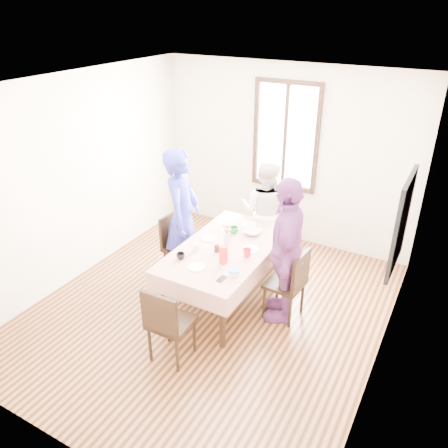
{
  "coord_description": "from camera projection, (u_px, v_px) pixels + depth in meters",
  "views": [
    {
      "loc": [
        2.34,
        -3.83,
        3.47
      ],
      "look_at": [
        0.07,
        0.24,
        1.1
      ],
      "focal_mm": 35.69,
      "sensor_mm": 36.0,
      "label": 1
    }
  ],
  "objects": [
    {
      "name": "ground",
      "position": [
        210.0,
        308.0,
        5.57
      ],
      "size": [
        4.5,
        4.5,
        0.0
      ],
      "primitive_type": "plane",
      "color": "black",
      "rests_on": "ground"
    },
    {
      "name": "back_wall",
      "position": [
        285.0,
        156.0,
        6.71
      ],
      "size": [
        4.0,
        0.0,
        4.0
      ],
      "primitive_type": "plane",
      "rotation": [
        1.57,
        0.0,
        0.0
      ],
      "color": "beige",
      "rests_on": "ground"
    },
    {
      "name": "right_wall",
      "position": [
        395.0,
        256.0,
        4.09
      ],
      "size": [
        0.0,
        4.5,
        4.5
      ],
      "primitive_type": "plane",
      "rotation": [
        1.57,
        0.0,
        -1.57
      ],
      "color": "beige",
      "rests_on": "ground"
    },
    {
      "name": "window_frame",
      "position": [
        286.0,
        136.0,
        6.56
      ],
      "size": [
        1.02,
        0.06,
        1.62
      ],
      "primitive_type": "cube",
      "color": "black",
      "rests_on": "back_wall"
    },
    {
      "name": "window_pane",
      "position": [
        286.0,
        136.0,
        6.57
      ],
      "size": [
        0.9,
        0.02,
        1.5
      ],
      "primitive_type": "cube",
      "color": "white",
      "rests_on": "back_wall"
    },
    {
      "name": "art_poster",
      "position": [
        402.0,
        224.0,
        4.24
      ],
      "size": [
        0.04,
        0.76,
        0.96
      ],
      "primitive_type": "cube",
      "color": "red",
      "rests_on": "right_wall"
    },
    {
      "name": "dining_table",
      "position": [
        226.0,
        274.0,
        5.59
      ],
      "size": [
        0.92,
        1.72,
        0.75
      ],
      "primitive_type": "cube",
      "color": "black",
      "rests_on": "ground"
    },
    {
      "name": "tablecloth",
      "position": [
        226.0,
        248.0,
        5.42
      ],
      "size": [
        1.04,
        1.84,
        0.01
      ],
      "primitive_type": "cube",
      "color": "#610D00",
      "rests_on": "dining_table"
    },
    {
      "name": "chair_left",
      "position": [
        182.0,
        248.0,
        6.02
      ],
      "size": [
        0.45,
        0.45,
        0.91
      ],
      "primitive_type": "cube",
      "rotation": [
        0.0,
        0.0,
        -1.65
      ],
      "color": "black",
      "rests_on": "ground"
    },
    {
      "name": "chair_right",
      "position": [
        285.0,
        283.0,
        5.27
      ],
      "size": [
        0.45,
        0.45,
        0.91
      ],
      "primitive_type": "cube",
      "rotation": [
        0.0,
        0.0,
        1.49
      ],
      "color": "black",
      "rests_on": "ground"
    },
    {
      "name": "chair_far",
      "position": [
        265.0,
        230.0,
        6.48
      ],
      "size": [
        0.43,
        0.43,
        0.91
      ],
      "primitive_type": "cube",
      "rotation": [
        0.0,
        0.0,
        3.12
      ],
      "color": "black",
      "rests_on": "ground"
    },
    {
      "name": "chair_near",
      "position": [
        171.0,
        322.0,
        4.64
      ],
      "size": [
        0.43,
        0.43,
        0.91
      ],
      "primitive_type": "cube",
      "rotation": [
        0.0,
        0.0,
        0.03
      ],
      "color": "black",
      "rests_on": "ground"
    },
    {
      "name": "person_left",
      "position": [
        182.0,
        217.0,
        5.8
      ],
      "size": [
        0.62,
        0.77,
        1.84
      ],
      "primitive_type": "imported",
      "rotation": [
        0.0,
        0.0,
        1.87
      ],
      "color": "navy",
      "rests_on": "ground"
    },
    {
      "name": "person_far",
      "position": [
        265.0,
        211.0,
        6.32
      ],
      "size": [
        0.77,
        0.62,
        1.53
      ],
      "primitive_type": "imported",
      "rotation": [
        0.0,
        0.0,
        3.2
      ],
      "color": "white",
      "rests_on": "ground"
    },
    {
      "name": "person_right",
      "position": [
        285.0,
        251.0,
        5.08
      ],
      "size": [
        0.75,
        1.13,
        1.79
      ],
      "primitive_type": "imported",
      "rotation": [
        0.0,
        0.0,
        -1.25
      ],
      "color": "#6F3270",
      "rests_on": "ground"
    },
    {
      "name": "mug_black",
      "position": [
        181.0,
        256.0,
        5.15
      ],
      "size": [
        0.12,
        0.12,
        0.08
      ],
      "primitive_type": "imported",
      "rotation": [
        0.0,
        0.0,
        0.18
      ],
      "color": "black",
      "rests_on": "tablecloth"
    },
    {
      "name": "mug_flag",
      "position": [
        247.0,
        253.0,
        5.2
      ],
      "size": [
        0.14,
        0.14,
        0.1
      ],
      "primitive_type": "imported",
      "rotation": [
        0.0,
        0.0,
        0.37
      ],
      "color": "red",
      "rests_on": "tablecloth"
    },
    {
      "name": "mug_green",
      "position": [
        234.0,
        230.0,
        5.72
      ],
      "size": [
        0.12,
        0.12,
        0.09
      ],
      "primitive_type": "imported",
      "rotation": [
        0.0,
        0.0,
        0.05
      ],
      "color": "#0C7226",
      "rests_on": "tablecloth"
    },
    {
      "name": "serving_bowl",
      "position": [
        252.0,
        232.0,
        5.71
      ],
      "size": [
        0.23,
        0.23,
        0.06
      ],
      "primitive_type": "imported",
      "rotation": [
        0.0,
        0.0,
        -0.01
      ],
      "color": "white",
      "rests_on": "tablecloth"
    },
    {
      "name": "juice_carton",
      "position": [
        223.0,
        255.0,
        5.04
      ],
      "size": [
        0.07,
        0.07,
        0.22
      ],
      "primitive_type": "cube",
      "color": "red",
      "rests_on": "tablecloth"
    },
    {
      "name": "butter_tub",
      "position": [
        234.0,
        273.0,
        4.86
      ],
      "size": [
        0.11,
        0.11,
        0.06
      ],
      "primitive_type": "cylinder",
      "color": "white",
      "rests_on": "tablecloth"
    },
    {
      "name": "jam_jar",
      "position": [
        217.0,
        249.0,
        5.3
      ],
      "size": [
        0.06,
        0.06,
        0.08
      ],
      "primitive_type": "cylinder",
      "color": "black",
      "rests_on": "tablecloth"
    },
    {
      "name": "drinking_glass",
      "position": [
        196.0,
        247.0,
        5.32
      ],
      "size": [
        0.06,
        0.06,
        0.09
      ],
      "primitive_type": "cylinder",
      "color": "silver",
      "rests_on": "tablecloth"
    },
    {
      "name": "smartphone",
      "position": [
        221.0,
        279.0,
        4.8
      ],
      "size": [
        0.07,
        0.14,
        0.01
      ],
      "primitive_type": "cube",
      "color": "black",
      "rests_on": "tablecloth"
    },
    {
      "name": "flower_vase",
      "position": [
        227.0,
        239.0,
        5.46
      ],
      "size": [
        0.07,
        0.07,
        0.14
      ],
      "primitive_type": "cylinder",
      "color": "silver",
      "rests_on": "tablecloth"
    },
    {
      "name": "plate_left",
      "position": [
        209.0,
        238.0,
        5.62
      ],
      "size": [
        0.2,
        0.2,
        0.01
      ],
      "primitive_type": "cylinder",
      "color": "white",
      "rests_on": "tablecloth"
    },
    {
      "name": "plate_right",
      "position": [
        251.0,
        249.0,
        5.36
      ],
      "size": [
        0.2,
        0.2,
        0.01
      ],
      "primitive_type": "cylinder",
      "color": "white",
      "rests_on": "tablecloth"
    },
    {
      "name": "plate_far",
      "position": [
        249.0,
        224.0,
        5.96
      ],
      "size": [
        0.2,
        0.2,
        0.01
      ],
      "primitive_type": "cylinder",
      "color": "white",
      "rests_on": "tablecloth"
    },
    {
      "name": "plate_near",
      "position": [
        196.0,
        267.0,
        5.01
      ],
      "size": [
        0.2,
        0.2,
        0.01
      ],
      "primitive_type": "cylinder",
      "color": "white",
      "rests_on": "tablecloth"
    },
    {
      "name": "butter_lid",
      "position": [
        234.0,
        270.0,
        4.85
      ],
      "size": [
        0.12,
        0.12,
        0.01
      ],
      "primitive_type": "cylinder",
      "color": "blue",
      "rests_on": "butter_tub"
    },
    {
      "name": "flower_bunch",
      "position": [
        227.0,
        230.0,
        5.41
      ],
      "size": [
        0.09,
        0.09,
        0.1
      ],
      "primitive_type": null,
      "color": "yellow",
      "rests_on": "flower_vase"
    }
  ]
}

